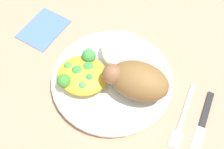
{
  "coord_description": "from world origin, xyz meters",
  "views": [
    {
      "loc": [
        -0.11,
        0.28,
        0.52
      ],
      "look_at": [
        0.0,
        0.0,
        0.03
      ],
      "focal_mm": 46.12,
      "sensor_mm": 36.0,
      "label": 1
    }
  ],
  "objects_px": {
    "rice_pile": "(122,49)",
    "fork": "(182,119)",
    "plate": "(112,80)",
    "knife": "(202,126)",
    "mac_cheese_with_broccoli": "(82,74)",
    "roasted_chicken": "(137,80)",
    "napkin": "(43,29)"
  },
  "relations": [
    {
      "from": "rice_pile",
      "to": "fork",
      "type": "xyz_separation_m",
      "value": [
        -0.16,
        0.09,
        -0.04
      ]
    },
    {
      "from": "plate",
      "to": "knife",
      "type": "distance_m",
      "value": 0.2
    },
    {
      "from": "mac_cheese_with_broccoli",
      "to": "knife",
      "type": "height_order",
      "value": "mac_cheese_with_broccoli"
    },
    {
      "from": "plate",
      "to": "fork",
      "type": "bearing_deg",
      "value": 169.99
    },
    {
      "from": "roasted_chicken",
      "to": "rice_pile",
      "type": "relative_size",
      "value": 1.34
    },
    {
      "from": "mac_cheese_with_broccoli",
      "to": "fork",
      "type": "xyz_separation_m",
      "value": [
        -0.21,
        0.0,
        -0.03
      ]
    },
    {
      "from": "fork",
      "to": "knife",
      "type": "xyz_separation_m",
      "value": [
        -0.04,
        0.0,
        0.0
      ]
    },
    {
      "from": "roasted_chicken",
      "to": "mac_cheese_with_broccoli",
      "type": "xyz_separation_m",
      "value": [
        0.11,
        0.01,
        -0.02
      ]
    },
    {
      "from": "plate",
      "to": "knife",
      "type": "xyz_separation_m",
      "value": [
        -0.2,
        0.03,
        -0.01
      ]
    },
    {
      "from": "roasted_chicken",
      "to": "mac_cheese_with_broccoli",
      "type": "bearing_deg",
      "value": 7.55
    },
    {
      "from": "fork",
      "to": "napkin",
      "type": "relative_size",
      "value": 1.3
    },
    {
      "from": "roasted_chicken",
      "to": "mac_cheese_with_broccoli",
      "type": "relative_size",
      "value": 1.24
    },
    {
      "from": "plate",
      "to": "napkin",
      "type": "distance_m",
      "value": 0.22
    },
    {
      "from": "rice_pile",
      "to": "fork",
      "type": "distance_m",
      "value": 0.18
    },
    {
      "from": "knife",
      "to": "napkin",
      "type": "bearing_deg",
      "value": -14.69
    },
    {
      "from": "mac_cheese_with_broccoli",
      "to": "napkin",
      "type": "relative_size",
      "value": 0.93
    },
    {
      "from": "plate",
      "to": "rice_pile",
      "type": "xyz_separation_m",
      "value": [
        0.0,
        -0.06,
        0.03
      ]
    },
    {
      "from": "napkin",
      "to": "rice_pile",
      "type": "bearing_deg",
      "value": 175.02
    },
    {
      "from": "fork",
      "to": "rice_pile",
      "type": "bearing_deg",
      "value": -28.5
    },
    {
      "from": "mac_cheese_with_broccoli",
      "to": "fork",
      "type": "bearing_deg",
      "value": 178.97
    },
    {
      "from": "roasted_chicken",
      "to": "napkin",
      "type": "distance_m",
      "value": 0.28
    },
    {
      "from": "plate",
      "to": "fork",
      "type": "height_order",
      "value": "plate"
    },
    {
      "from": "rice_pile",
      "to": "fork",
      "type": "relative_size",
      "value": 0.66
    },
    {
      "from": "roasted_chicken",
      "to": "rice_pile",
      "type": "height_order",
      "value": "roasted_chicken"
    },
    {
      "from": "rice_pile",
      "to": "mac_cheese_with_broccoli",
      "type": "distance_m",
      "value": 0.1
    },
    {
      "from": "napkin",
      "to": "knife",
      "type": "bearing_deg",
      "value": 165.31
    },
    {
      "from": "mac_cheese_with_broccoli",
      "to": "napkin",
      "type": "distance_m",
      "value": 0.18
    },
    {
      "from": "rice_pile",
      "to": "napkin",
      "type": "relative_size",
      "value": 0.86
    },
    {
      "from": "plate",
      "to": "fork",
      "type": "distance_m",
      "value": 0.16
    },
    {
      "from": "roasted_chicken",
      "to": "mac_cheese_with_broccoli",
      "type": "distance_m",
      "value": 0.11
    },
    {
      "from": "roasted_chicken",
      "to": "fork",
      "type": "bearing_deg",
      "value": 170.05
    },
    {
      "from": "fork",
      "to": "knife",
      "type": "distance_m",
      "value": 0.04
    }
  ]
}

